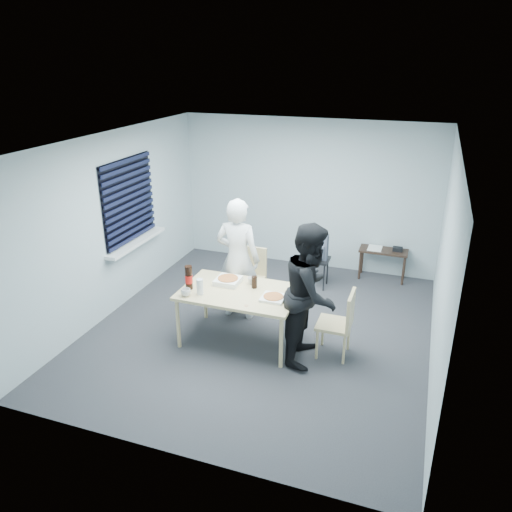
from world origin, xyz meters
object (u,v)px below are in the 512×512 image
at_px(chair_right, 341,320).
at_px(person_black, 311,293).
at_px(stool, 318,265).
at_px(mug_a, 186,292).
at_px(mug_b, 251,281).
at_px(chair_far, 251,273).
at_px(side_table, 383,254).
at_px(soda_bottle, 189,278).
at_px(backpack, 318,247).
at_px(dining_table, 240,295).
at_px(person_white, 238,259).

relative_size(chair_right, person_black, 0.50).
relative_size(stool, mug_a, 4.02).
relative_size(mug_a, mug_b, 1.23).
distance_m(chair_far, mug_a, 1.49).
bearing_deg(stool, person_black, -80.12).
bearing_deg(chair_far, side_table, 41.51).
bearing_deg(soda_bottle, chair_right, 6.71).
relative_size(stool, backpack, 1.21).
bearing_deg(dining_table, soda_bottle, -166.75).
xyz_separation_m(stool, soda_bottle, (-1.24, -2.14, 0.50)).
xyz_separation_m(person_white, person_black, (1.23, -0.72, 0.00)).
bearing_deg(backpack, person_black, -68.49).
height_order(stool, soda_bottle, soda_bottle).
xyz_separation_m(person_black, stool, (-0.36, 2.05, -0.50)).
bearing_deg(chair_far, mug_a, -104.39).
xyz_separation_m(chair_far, side_table, (1.79, 1.58, -0.07)).
distance_m(person_white, stool, 1.67).
relative_size(chair_far, backpack, 2.18).
height_order(chair_far, mug_b, chair_far).
xyz_separation_m(chair_far, person_white, (-0.05, -0.41, 0.37)).
bearing_deg(mug_a, person_white, 72.79).
distance_m(chair_right, mug_a, 1.98).
relative_size(side_table, soda_bottle, 2.49).
xyz_separation_m(backpack, soda_bottle, (-1.24, -2.12, 0.19)).
bearing_deg(person_white, chair_right, 160.15).
bearing_deg(person_black, mug_a, 100.85).
bearing_deg(mug_a, soda_bottle, 104.68).
bearing_deg(chair_far, chair_right, -32.42).
distance_m(person_white, side_table, 2.75).
distance_m(mug_a, soda_bottle, 0.24).
bearing_deg(side_table, person_black, -102.79).
xyz_separation_m(side_table, stool, (-0.97, -0.66, -0.06)).
bearing_deg(mug_b, stool, 73.15).
relative_size(mug_b, soda_bottle, 0.31).
xyz_separation_m(mug_b, soda_bottle, (-0.71, -0.40, 0.11)).
relative_size(person_white, side_table, 2.23).
bearing_deg(backpack, stool, 101.57).
bearing_deg(soda_bottle, mug_a, -75.32).
bearing_deg(stool, side_table, 34.23).
bearing_deg(mug_b, mug_a, -137.33).
bearing_deg(person_white, soda_bottle, 65.58).
height_order(backpack, mug_b, backpack).
bearing_deg(person_white, side_table, -132.77).
height_order(person_white, stool, person_white).
distance_m(dining_table, chair_right, 1.33).
bearing_deg(mug_a, chair_right, 12.81).
xyz_separation_m(chair_far, stool, (0.82, 0.92, -0.13)).
xyz_separation_m(backpack, mug_a, (-1.18, -2.33, 0.09)).
bearing_deg(stool, backpack, -90.00).
xyz_separation_m(person_black, side_table, (0.61, 2.71, -0.44)).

